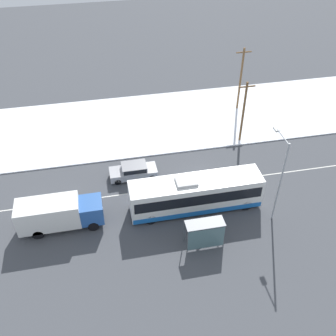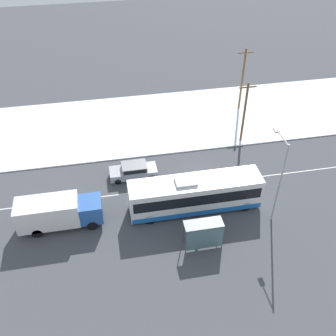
% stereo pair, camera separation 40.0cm
% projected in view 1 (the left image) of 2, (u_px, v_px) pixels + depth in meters
% --- Properties ---
extents(ground_plane, '(120.00, 120.00, 0.00)m').
position_uv_depth(ground_plane, '(202.00, 184.00, 37.86)').
color(ground_plane, '#424449').
extents(snow_lot, '(80.00, 12.92, 0.12)m').
position_uv_depth(snow_lot, '(176.00, 119.00, 46.74)').
color(snow_lot, white).
rests_on(snow_lot, ground_plane).
extents(lane_marking_center, '(60.00, 0.12, 0.00)m').
position_uv_depth(lane_marking_center, '(202.00, 184.00, 37.86)').
color(lane_marking_center, silver).
rests_on(lane_marking_center, ground_plane).
extents(city_bus, '(11.58, 2.57, 3.38)m').
position_uv_depth(city_bus, '(196.00, 194.00, 34.35)').
color(city_bus, white).
rests_on(city_bus, ground_plane).
extents(box_truck, '(7.02, 2.30, 2.81)m').
position_uv_depth(box_truck, '(58.00, 213.00, 32.67)').
color(box_truck, silver).
rests_on(box_truck, ground_plane).
extents(sedan_car, '(4.58, 1.80, 1.49)m').
position_uv_depth(sedan_car, '(134.00, 170.00, 38.14)').
color(sedan_car, '#9E9EA3').
rests_on(sedan_car, ground_plane).
extents(pedestrian_at_stop, '(0.60, 0.27, 1.66)m').
position_uv_depth(pedestrian_at_stop, '(201.00, 225.00, 32.33)').
color(pedestrian_at_stop, '#23232D').
rests_on(pedestrian_at_stop, ground_plane).
extents(bus_shelter, '(3.10, 1.20, 2.40)m').
position_uv_depth(bus_shelter, '(205.00, 232.00, 30.91)').
color(bus_shelter, gray).
rests_on(bus_shelter, ground_plane).
extents(streetlamp, '(0.36, 2.65, 8.03)m').
position_uv_depth(streetlamp, '(280.00, 170.00, 31.55)').
color(streetlamp, '#9EA3A8').
rests_on(streetlamp, ground_plane).
extents(utility_pole_roadside, '(1.80, 0.24, 7.09)m').
position_uv_depth(utility_pole_roadside, '(243.00, 111.00, 41.09)').
color(utility_pole_roadside, brown).
rests_on(utility_pole_roadside, ground_plane).
extents(utility_pole_snowlot, '(1.80, 0.24, 7.79)m').
position_uv_depth(utility_pole_snowlot, '(241.00, 78.00, 46.19)').
color(utility_pole_snowlot, brown).
rests_on(utility_pole_snowlot, ground_plane).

